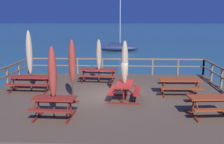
{
  "coord_description": "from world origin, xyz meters",
  "views": [
    {
      "loc": [
        0.61,
        -12.91,
        4.41
      ],
      "look_at": [
        0.0,
        0.8,
        1.76
      ],
      "focal_mm": 43.82,
      "sensor_mm": 36.0,
      "label": 1
    }
  ],
  "objects_px": {
    "picnic_table_mid_left": "(180,83)",
    "picnic_table_mid_centre": "(210,102)",
    "patio_umbrella_tall_back_left": "(29,53)",
    "sailboat_distant": "(118,47)",
    "picnic_table_back_left": "(98,72)",
    "picnic_table_front_left": "(30,80)",
    "picnic_table_mid_right": "(54,103)",
    "patio_umbrella_tall_back_right": "(72,62)",
    "patio_umbrella_tall_mid_left": "(125,63)",
    "picnic_table_back_right": "(125,88)",
    "patio_umbrella_short_mid": "(52,73)",
    "patio_umbrella_tall_mid_right": "(99,55)"
  },
  "relations": [
    {
      "from": "picnic_table_back_left",
      "to": "patio_umbrella_tall_mid_left",
      "type": "xyz_separation_m",
      "value": [
        1.56,
        -3.64,
        1.17
      ]
    },
    {
      "from": "patio_umbrella_tall_back_right",
      "to": "patio_umbrella_tall_mid_left",
      "type": "relative_size",
      "value": 1.02
    },
    {
      "from": "patio_umbrella_tall_mid_left",
      "to": "patio_umbrella_short_mid",
      "type": "distance_m",
      "value": 3.57
    },
    {
      "from": "picnic_table_back_right",
      "to": "patio_umbrella_tall_mid_left",
      "type": "relative_size",
      "value": 0.67
    },
    {
      "from": "picnic_table_back_left",
      "to": "patio_umbrella_short_mid",
      "type": "xyz_separation_m",
      "value": [
        -1.11,
        -5.99,
        1.15
      ]
    },
    {
      "from": "patio_umbrella_tall_back_right",
      "to": "patio_umbrella_short_mid",
      "type": "distance_m",
      "value": 2.23
    },
    {
      "from": "picnic_table_front_left",
      "to": "picnic_table_mid_right",
      "type": "distance_m",
      "value": 4.41
    },
    {
      "from": "patio_umbrella_short_mid",
      "to": "picnic_table_front_left",
      "type": "bearing_deg",
      "value": 120.19
    },
    {
      "from": "patio_umbrella_tall_mid_right",
      "to": "patio_umbrella_tall_mid_left",
      "type": "distance_m",
      "value": 3.93
    },
    {
      "from": "picnic_table_mid_centre",
      "to": "picnic_table_back_left",
      "type": "bearing_deg",
      "value": 130.58
    },
    {
      "from": "picnic_table_back_left",
      "to": "patio_umbrella_tall_mid_right",
      "type": "distance_m",
      "value": 1.04
    },
    {
      "from": "patio_umbrella_tall_mid_right",
      "to": "patio_umbrella_short_mid",
      "type": "xyz_separation_m",
      "value": [
        -1.17,
        -5.98,
        0.11
      ]
    },
    {
      "from": "patio_umbrella_tall_back_left",
      "to": "patio_umbrella_tall_mid_right",
      "type": "xyz_separation_m",
      "value": [
        3.32,
        2.22,
        -0.38
      ]
    },
    {
      "from": "patio_umbrella_tall_mid_right",
      "to": "patio_umbrella_short_mid",
      "type": "relative_size",
      "value": 0.94
    },
    {
      "from": "patio_umbrella_tall_mid_right",
      "to": "picnic_table_mid_centre",
      "type": "bearing_deg",
      "value": -49.7
    },
    {
      "from": "picnic_table_mid_centre",
      "to": "sailboat_distant",
      "type": "xyz_separation_m",
      "value": [
        -4.2,
        28.48,
        -0.8
      ]
    },
    {
      "from": "picnic_table_mid_centre",
      "to": "picnic_table_front_left",
      "type": "bearing_deg",
      "value": 157.19
    },
    {
      "from": "picnic_table_back_left",
      "to": "sailboat_distant",
      "type": "relative_size",
      "value": 0.29
    },
    {
      "from": "picnic_table_mid_left",
      "to": "picnic_table_mid_centre",
      "type": "distance_m",
      "value": 3.09
    },
    {
      "from": "picnic_table_mid_centre",
      "to": "picnic_table_back_right",
      "type": "bearing_deg",
      "value": 148.35
    },
    {
      "from": "patio_umbrella_tall_back_right",
      "to": "sailboat_distant",
      "type": "distance_m",
      "value": 26.74
    },
    {
      "from": "picnic_table_back_right",
      "to": "patio_umbrella_short_mid",
      "type": "bearing_deg",
      "value": -138.69
    },
    {
      "from": "picnic_table_mid_right",
      "to": "patio_umbrella_tall_back_left",
      "type": "distance_m",
      "value": 4.61
    },
    {
      "from": "picnic_table_mid_centre",
      "to": "patio_umbrella_short_mid",
      "type": "bearing_deg",
      "value": -176.59
    },
    {
      "from": "picnic_table_back_right",
      "to": "patio_umbrella_tall_mid_right",
      "type": "bearing_deg",
      "value": 112.75
    },
    {
      "from": "picnic_table_mid_left",
      "to": "patio_umbrella_tall_back_left",
      "type": "height_order",
      "value": "patio_umbrella_tall_back_left"
    },
    {
      "from": "picnic_table_mid_left",
      "to": "patio_umbrella_tall_mid_right",
      "type": "relative_size",
      "value": 0.8
    },
    {
      "from": "picnic_table_front_left",
      "to": "sailboat_distant",
      "type": "xyz_separation_m",
      "value": [
        3.94,
        25.05,
        -0.82
      ]
    },
    {
      "from": "picnic_table_mid_centre",
      "to": "sailboat_distant",
      "type": "distance_m",
      "value": 28.8
    },
    {
      "from": "picnic_table_mid_centre",
      "to": "patio_umbrella_tall_back_left",
      "type": "bearing_deg",
      "value": 157.17
    },
    {
      "from": "picnic_table_mid_centre",
      "to": "patio_umbrella_short_mid",
      "type": "xyz_separation_m",
      "value": [
        -5.94,
        -0.35,
        1.16
      ]
    },
    {
      "from": "picnic_table_back_right",
      "to": "patio_umbrella_tall_mid_right",
      "type": "relative_size",
      "value": 0.73
    },
    {
      "from": "picnic_table_back_right",
      "to": "patio_umbrella_tall_back_right",
      "type": "distance_m",
      "value": 2.66
    },
    {
      "from": "picnic_table_front_left",
      "to": "patio_umbrella_tall_back_right",
      "type": "relative_size",
      "value": 0.81
    },
    {
      "from": "picnic_table_mid_left",
      "to": "picnic_table_mid_right",
      "type": "height_order",
      "value": "same"
    },
    {
      "from": "picnic_table_front_left",
      "to": "patio_umbrella_short_mid",
      "type": "xyz_separation_m",
      "value": [
        2.2,
        -3.78,
        1.14
      ]
    },
    {
      "from": "patio_umbrella_tall_back_left",
      "to": "sailboat_distant",
      "type": "height_order",
      "value": "sailboat_distant"
    },
    {
      "from": "patio_umbrella_tall_back_right",
      "to": "picnic_table_mid_left",
      "type": "bearing_deg",
      "value": 13.23
    },
    {
      "from": "picnic_table_mid_right",
      "to": "patio_umbrella_tall_mid_right",
      "type": "bearing_deg",
      "value": 79.31
    },
    {
      "from": "patio_umbrella_tall_mid_left",
      "to": "sailboat_distant",
      "type": "xyz_separation_m",
      "value": [
        -0.93,
        26.47,
        -1.98
      ]
    },
    {
      "from": "picnic_table_back_right",
      "to": "patio_umbrella_tall_mid_left",
      "type": "xyz_separation_m",
      "value": [
        -0.01,
        -0.0,
        1.18
      ]
    },
    {
      "from": "patio_umbrella_tall_back_right",
      "to": "patio_umbrella_tall_mid_right",
      "type": "distance_m",
      "value": 3.88
    },
    {
      "from": "picnic_table_back_right",
      "to": "patio_umbrella_tall_mid_right",
      "type": "xyz_separation_m",
      "value": [
        -1.52,
        3.62,
        1.05
      ]
    },
    {
      "from": "picnic_table_mid_centre",
      "to": "patio_umbrella_short_mid",
      "type": "distance_m",
      "value": 6.06
    },
    {
      "from": "picnic_table_back_right",
      "to": "picnic_table_mid_right",
      "type": "height_order",
      "value": "same"
    },
    {
      "from": "picnic_table_front_left",
      "to": "picnic_table_back_right",
      "type": "relative_size",
      "value": 1.22
    },
    {
      "from": "picnic_table_front_left",
      "to": "patio_umbrella_tall_mid_left",
      "type": "xyz_separation_m",
      "value": [
        4.87,
        -1.42,
        1.17
      ]
    },
    {
      "from": "patio_umbrella_tall_mid_right",
      "to": "patio_umbrella_tall_mid_left",
      "type": "relative_size",
      "value": 0.93
    },
    {
      "from": "patio_umbrella_short_mid",
      "to": "picnic_table_mid_right",
      "type": "bearing_deg",
      "value": -42.35
    },
    {
      "from": "picnic_table_mid_left",
      "to": "picnic_table_back_right",
      "type": "xyz_separation_m",
      "value": [
        -2.7,
        -1.03,
        -0.01
      ]
    }
  ]
}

